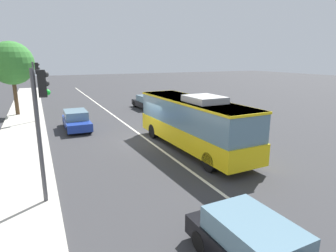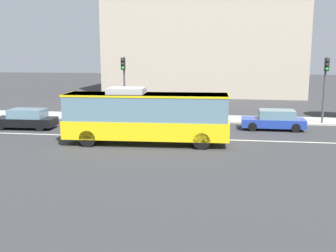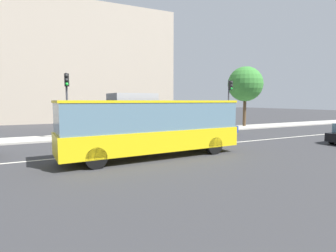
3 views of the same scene
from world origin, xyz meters
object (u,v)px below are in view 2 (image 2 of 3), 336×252
Objects in this scene: transit_bus at (146,115)px; traffic_light_near_corner at (124,77)px; sedan_black at (26,119)px; sedan_blue at (274,120)px; traffic_light_mid_block at (325,79)px.

traffic_light_near_corner reaches higher than transit_bus.
sedan_black is at bearing 157.16° from transit_bus.
sedan_blue is 0.87× the size of traffic_light_mid_block.
sedan_black is 8.35m from traffic_light_near_corner.
transit_bus is at bearing -54.21° from traffic_light_mid_block.
transit_bus is 2.22× the size of sedan_black.
sedan_blue is 5.52m from traffic_light_mid_block.
sedan_blue is 0.87× the size of traffic_light_near_corner.
traffic_light_near_corner reaches higher than sedan_black.
sedan_blue is at bearing -175.00° from sedan_black.
traffic_light_near_corner is (-3.49, 8.36, 1.75)m from transit_bus.
traffic_light_near_corner and traffic_light_mid_block have the same top height.
traffic_light_near_corner is at bearing -11.63° from sedan_blue.
transit_bus is 10.22m from sedan_blue.
traffic_light_mid_block is (12.32, 8.37, 1.75)m from transit_bus.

